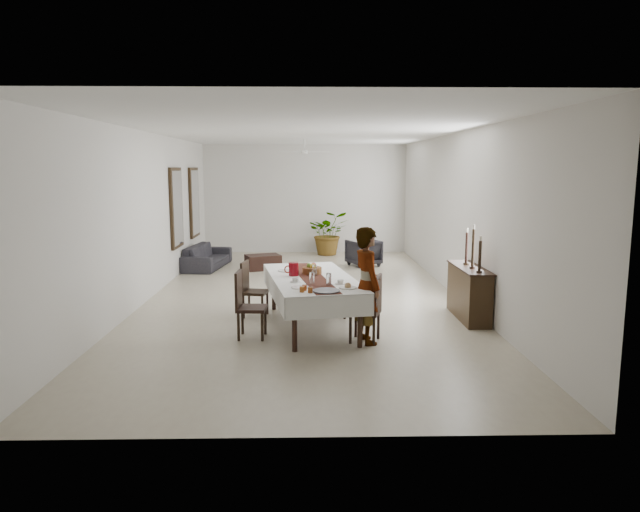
% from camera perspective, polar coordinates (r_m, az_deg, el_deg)
% --- Properties ---
extents(floor, '(6.00, 12.00, 0.00)m').
position_cam_1_polar(floor, '(11.33, -1.60, -4.02)').
color(floor, '#B9AF93').
rests_on(floor, ground).
extents(ceiling, '(6.00, 12.00, 0.02)m').
position_cam_1_polar(ceiling, '(11.07, -1.68, 12.35)').
color(ceiling, white).
rests_on(ceiling, wall_back).
extents(wall_back, '(6.00, 0.02, 3.20)m').
position_cam_1_polar(wall_back, '(17.07, -1.51, 5.73)').
color(wall_back, silver).
rests_on(wall_back, floor).
extents(wall_front, '(6.00, 0.02, 3.20)m').
position_cam_1_polar(wall_front, '(5.13, -2.06, -1.46)').
color(wall_front, silver).
rests_on(wall_front, floor).
extents(wall_left, '(0.02, 12.00, 3.20)m').
position_cam_1_polar(wall_left, '(11.50, -16.79, 3.87)').
color(wall_left, silver).
rests_on(wall_left, floor).
extents(wall_right, '(0.02, 12.00, 3.20)m').
position_cam_1_polar(wall_right, '(11.46, 13.57, 3.98)').
color(wall_right, silver).
rests_on(wall_right, floor).
extents(dining_table_top, '(1.49, 2.69, 0.05)m').
position_cam_1_polar(dining_table_top, '(9.04, -0.83, -2.34)').
color(dining_table_top, black).
rests_on(dining_table_top, table_leg_fl).
extents(table_leg_fl, '(0.09, 0.09, 0.74)m').
position_cam_1_polar(table_leg_fl, '(7.89, -2.56, -6.95)').
color(table_leg_fl, black).
rests_on(table_leg_fl, floor).
extents(table_leg_fr, '(0.09, 0.09, 0.74)m').
position_cam_1_polar(table_leg_fr, '(8.08, 4.03, -6.59)').
color(table_leg_fr, black).
rests_on(table_leg_fr, floor).
extents(table_leg_bl, '(0.09, 0.09, 0.74)m').
position_cam_1_polar(table_leg_bl, '(10.22, -4.65, -3.33)').
color(table_leg_bl, black).
rests_on(table_leg_bl, floor).
extents(table_leg_br, '(0.09, 0.09, 0.74)m').
position_cam_1_polar(table_leg_br, '(10.37, 0.49, -3.13)').
color(table_leg_br, black).
rests_on(table_leg_br, floor).
extents(tablecloth_top, '(1.71, 2.91, 0.01)m').
position_cam_1_polar(tablecloth_top, '(9.03, -0.83, -2.14)').
color(tablecloth_top, white).
rests_on(tablecloth_top, dining_table_top).
extents(tablecloth_drape_left, '(0.49, 2.69, 0.32)m').
position_cam_1_polar(tablecloth_drape_left, '(8.97, -4.73, -3.24)').
color(tablecloth_drape_left, white).
rests_on(tablecloth_drape_left, dining_table_top).
extents(tablecloth_drape_right, '(0.49, 2.69, 0.32)m').
position_cam_1_polar(tablecloth_drape_right, '(9.19, 2.97, -2.93)').
color(tablecloth_drape_right, white).
rests_on(tablecloth_drape_right, dining_table_top).
extents(tablecloth_drape_near, '(1.23, 0.23, 0.32)m').
position_cam_1_polar(tablecloth_drape_near, '(7.76, 1.02, -5.12)').
color(tablecloth_drape_near, silver).
rests_on(tablecloth_drape_near, dining_table_top).
extents(tablecloth_drape_far, '(1.23, 0.23, 0.32)m').
position_cam_1_polar(tablecloth_drape_far, '(10.38, -2.21, -1.57)').
color(tablecloth_drape_far, silver).
rests_on(tablecloth_drape_far, dining_table_top).
extents(table_runner, '(0.83, 2.67, 0.00)m').
position_cam_1_polar(table_runner, '(9.03, -0.83, -2.08)').
color(table_runner, '#582619').
rests_on(table_runner, tablecloth_top).
extents(red_pitcher, '(0.18, 0.18, 0.21)m').
position_cam_1_polar(red_pitcher, '(9.12, -2.65, -1.32)').
color(red_pitcher, maroon).
rests_on(red_pitcher, tablecloth_top).
extents(pitcher_handle, '(0.13, 0.04, 0.13)m').
position_cam_1_polar(pitcher_handle, '(9.11, -3.21, -1.34)').
color(pitcher_handle, maroon).
rests_on(pitcher_handle, red_pitcher).
extents(wine_glass_near, '(0.07, 0.07, 0.18)m').
position_cam_1_polar(wine_glass_near, '(8.37, 0.88, -2.33)').
color(wine_glass_near, silver).
rests_on(wine_glass_near, tablecloth_top).
extents(wine_glass_mid, '(0.07, 0.07, 0.18)m').
position_cam_1_polar(wine_glass_mid, '(8.43, -0.82, -2.26)').
color(wine_glass_mid, white).
rests_on(wine_glass_mid, tablecloth_top).
extents(wine_glass_far, '(0.07, 0.07, 0.18)m').
position_cam_1_polar(wine_glass_far, '(9.07, -0.57, -1.47)').
color(wine_glass_far, white).
rests_on(wine_glass_far, tablecloth_top).
extents(teacup_right, '(0.10, 0.10, 0.06)m').
position_cam_1_polar(teacup_right, '(8.48, 2.07, -2.60)').
color(teacup_right, white).
rests_on(teacup_right, saucer_right).
extents(saucer_right, '(0.16, 0.16, 0.01)m').
position_cam_1_polar(saucer_right, '(8.48, 2.07, -2.77)').
color(saucer_right, white).
rests_on(saucer_right, tablecloth_top).
extents(teacup_left, '(0.10, 0.10, 0.06)m').
position_cam_1_polar(teacup_left, '(8.61, -2.46, -2.42)').
color(teacup_left, silver).
rests_on(teacup_left, saucer_left).
extents(saucer_left, '(0.16, 0.16, 0.01)m').
position_cam_1_polar(saucer_left, '(8.62, -2.46, -2.59)').
color(saucer_left, white).
rests_on(saucer_left, tablecloth_top).
extents(plate_near_right, '(0.25, 0.25, 0.02)m').
position_cam_1_polar(plate_near_right, '(8.19, 2.80, -3.19)').
color(plate_near_right, white).
rests_on(plate_near_right, tablecloth_top).
extents(bread_near_right, '(0.10, 0.10, 0.10)m').
position_cam_1_polar(bread_near_right, '(8.18, 2.80, -2.99)').
color(bread_near_right, tan).
rests_on(bread_near_right, plate_near_right).
extents(plate_near_left, '(0.25, 0.25, 0.02)m').
position_cam_1_polar(plate_near_left, '(8.21, -2.00, -3.15)').
color(plate_near_left, white).
rests_on(plate_near_left, tablecloth_top).
extents(plate_far_left, '(0.25, 0.25, 0.02)m').
position_cam_1_polar(plate_far_left, '(9.54, -3.48, -1.48)').
color(plate_far_left, white).
rests_on(plate_far_left, tablecloth_top).
extents(serving_tray, '(0.38, 0.38, 0.02)m').
position_cam_1_polar(serving_tray, '(7.96, 0.64, -3.51)').
color(serving_tray, '#434348').
rests_on(serving_tray, tablecloth_top).
extents(jam_jar_a, '(0.07, 0.07, 0.08)m').
position_cam_1_polar(jam_jar_a, '(7.88, -0.98, -3.42)').
color(jam_jar_a, brown).
rests_on(jam_jar_a, tablecloth_top).
extents(jam_jar_b, '(0.07, 0.07, 0.08)m').
position_cam_1_polar(jam_jar_b, '(7.92, -1.82, -3.35)').
color(jam_jar_b, '#954B15').
rests_on(jam_jar_b, tablecloth_top).
extents(jam_jar_c, '(0.07, 0.07, 0.08)m').
position_cam_1_polar(jam_jar_c, '(8.03, -1.57, -3.18)').
color(jam_jar_c, '#983E16').
rests_on(jam_jar_c, tablecloth_top).
extents(fruit_basket, '(0.32, 0.32, 0.11)m').
position_cam_1_polar(fruit_basket, '(9.29, -0.81, -1.46)').
color(fruit_basket, brown).
rests_on(fruit_basket, tablecloth_top).
extents(fruit_red, '(0.10, 0.10, 0.10)m').
position_cam_1_polar(fruit_red, '(9.30, -0.64, -0.95)').
color(fruit_red, maroon).
rests_on(fruit_red, fruit_basket).
extents(fruit_green, '(0.08, 0.08, 0.08)m').
position_cam_1_polar(fruit_green, '(9.30, -1.11, -0.96)').
color(fruit_green, '#578126').
rests_on(fruit_green, fruit_basket).
extents(fruit_yellow, '(0.09, 0.09, 0.09)m').
position_cam_1_polar(fruit_yellow, '(9.22, -0.75, -1.03)').
color(fruit_yellow, yellow).
rests_on(fruit_yellow, fruit_basket).
extents(chair_right_near_seat, '(0.53, 0.53, 0.05)m').
position_cam_1_polar(chair_right_near_seat, '(8.35, 4.50, -5.62)').
color(chair_right_near_seat, black).
rests_on(chair_right_near_seat, chair_right_near_leg_fl).
extents(chair_right_near_leg_fl, '(0.05, 0.05, 0.41)m').
position_cam_1_polar(chair_right_near_leg_fl, '(8.22, 5.40, -7.54)').
color(chair_right_near_leg_fl, black).
rests_on(chair_right_near_leg_fl, floor).
extents(chair_right_near_leg_fr, '(0.05, 0.05, 0.41)m').
position_cam_1_polar(chair_right_near_leg_fr, '(8.54, 5.86, -6.91)').
color(chair_right_near_leg_fr, black).
rests_on(chair_right_near_leg_fr, floor).
extents(chair_right_near_leg_bl, '(0.05, 0.05, 0.41)m').
position_cam_1_polar(chair_right_near_leg_bl, '(8.29, 3.06, -7.37)').
color(chair_right_near_leg_bl, black).
rests_on(chair_right_near_leg_bl, floor).
extents(chair_right_near_leg_br, '(0.05, 0.05, 0.41)m').
position_cam_1_polar(chair_right_near_leg_br, '(8.61, 3.60, -6.76)').
color(chair_right_near_leg_br, black).
rests_on(chair_right_near_leg_br, floor).
extents(chair_right_near_back, '(0.17, 0.41, 0.53)m').
position_cam_1_polar(chair_right_near_back, '(8.25, 5.81, -3.78)').
color(chair_right_near_back, black).
rests_on(chair_right_near_back, chair_right_near_seat).
extents(chair_right_far_seat, '(0.48, 0.48, 0.05)m').
position_cam_1_polar(chair_right_far_seat, '(9.76, 3.32, -3.43)').
color(chair_right_far_seat, black).
rests_on(chair_right_far_seat, chair_right_far_leg_fl).
extents(chair_right_far_leg_fl, '(0.05, 0.05, 0.43)m').
position_cam_1_polar(chair_right_far_leg_fl, '(9.68, 4.54, -4.98)').
color(chair_right_far_leg_fl, black).
rests_on(chair_right_far_leg_fl, floor).
extents(chair_right_far_leg_fr, '(0.05, 0.05, 0.43)m').
position_cam_1_polar(chair_right_far_leg_fr, '(10.01, 4.10, -4.51)').
color(chair_right_far_leg_fr, black).
rests_on(chair_right_far_leg_fr, floor).
extents(chair_right_far_leg_bl, '(0.05, 0.05, 0.43)m').
position_cam_1_polar(chair_right_far_leg_bl, '(9.61, 2.49, -5.06)').
color(chair_right_far_leg_bl, black).
rests_on(chair_right_far_leg_bl, floor).
extents(chair_right_far_leg_br, '(0.05, 0.05, 0.43)m').
position_cam_1_polar(chair_right_far_leg_br, '(9.95, 2.12, -4.58)').
color(chair_right_far_leg_br, black).
rests_on(chair_right_far_leg_br, floor).
extents(chair_right_far_back, '(0.09, 0.43, 0.55)m').
position_cam_1_polar(chair_right_far_back, '(9.74, 4.47, -1.70)').
color(chair_right_far_back, black).
rests_on(chair_right_far_back, chair_right_far_seat).
extents(chair_left_near_seat, '(0.45, 0.45, 0.05)m').
position_cam_1_polar(chair_left_near_seat, '(8.57, -6.83, -5.23)').
color(chair_left_near_seat, black).
rests_on(chair_left_near_seat, chair_left_near_leg_fl).
extents(chair_left_near_leg_fl, '(0.04, 0.04, 0.42)m').
position_cam_1_polar(chair_left_near_leg_fl, '(8.82, -7.76, -6.42)').
color(chair_left_near_leg_fl, black).
rests_on(chair_left_near_leg_fl, floor).
extents(chair_left_near_leg_fr, '(0.04, 0.04, 0.42)m').
position_cam_1_polar(chair_left_near_leg_fr, '(8.49, -8.15, -7.03)').
color(chair_left_near_leg_fr, black).
rests_on(chair_left_near_leg_fr, floor).
extents(chair_left_near_leg_bl, '(0.04, 0.04, 0.42)m').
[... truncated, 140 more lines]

